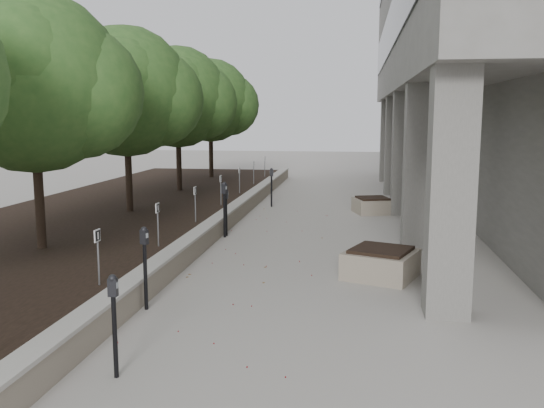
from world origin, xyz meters
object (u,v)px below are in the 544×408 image
Objects in this scene: crabapple_tree_5 at (211,118)px; planter_front at (381,263)px; crabapple_tree_4 at (178,119)px; parking_meter_2 at (145,268)px; parking_meter_5 at (271,187)px; crabapple_tree_3 at (127,119)px; parking_meter_4 at (226,212)px; planter_back at (373,205)px; parking_meter_3 at (224,210)px; parking_meter_1 at (114,326)px; crabapple_tree_2 at (35,121)px.

crabapple_tree_5 is 4.21× the size of planter_front.
crabapple_tree_4 is 13.11m from parking_meter_2.
crabapple_tree_5 is 7.53m from parking_meter_5.
parking_meter_4 is at bearing -21.63° from crabapple_tree_3.
parking_meter_2 reaches higher than parking_meter_5.
parking_meter_5 is at bearing -16.11° from crabapple_tree_4.
parking_meter_4 is 1.12× the size of planter_back.
parking_meter_4 is (3.25, -6.29, -2.48)m from crabapple_tree_4.
parking_meter_3 is (3.25, -1.51, -2.37)m from crabapple_tree_3.
parking_meter_1 is 0.95× the size of parking_meter_5.
crabapple_tree_2 reaches higher than parking_meter_5.
parking_meter_3 reaches higher than planter_front.
crabapple_tree_4 reaches higher than parking_meter_4.
parking_meter_4 is at bearing 91.29° from parking_meter_1.
crabapple_tree_5 is at bearing 90.00° from crabapple_tree_3.
crabapple_tree_4 is 8.04m from planter_back.
planter_front is at bearing -19.42° from parking_meter_3.
parking_meter_2 is (3.25, -12.47, -2.41)m from crabapple_tree_4.
parking_meter_4 is at bearing -109.35° from parking_meter_5.
crabapple_tree_3 reaches higher than parking_meter_4.
parking_meter_1 is 13.54m from planter_back.
crabapple_tree_2 is 4.73× the size of planter_back.
parking_meter_2 is at bearing -106.51° from parking_meter_5.
parking_meter_5 is (3.73, -1.08, -2.42)m from crabapple_tree_4.
planter_front is (7.23, -4.90, -2.82)m from crabapple_tree_3.
planter_back is at bearing 48.00° from crabapple_tree_2.
parking_meter_2 is 4.75m from planter_front.
parking_meter_3 is 1.17× the size of parking_meter_4.
crabapple_tree_4 is at bearing 90.00° from crabapple_tree_3.
parking_meter_1 reaches higher than planter_back.
crabapple_tree_2 is 4.74m from parking_meter_2.
parking_meter_2 is 1.11× the size of parking_meter_4.
parking_meter_3 is (-0.55, 8.50, 0.09)m from parking_meter_1.
parking_meter_2 is at bearing 99.82° from parking_meter_1.
crabapple_tree_2 is 5.52m from parking_meter_4.
crabapple_tree_2 is at bearing -90.00° from crabapple_tree_3.
parking_meter_2 reaches higher than parking_meter_1.
parking_meter_1 is 1.03× the size of parking_meter_4.
crabapple_tree_3 is 1.00× the size of crabapple_tree_5.
parking_meter_3 is 5.25m from planter_front.
crabapple_tree_5 is 3.90× the size of parking_meter_5.
crabapple_tree_5 is (0.00, 5.00, 0.00)m from crabapple_tree_4.
parking_meter_4 is at bearing -62.67° from crabapple_tree_4.
crabapple_tree_5 is 16.80m from planter_front.
crabapple_tree_5 reaches higher than parking_meter_5.
crabapple_tree_5 is at bearing 107.39° from parking_meter_5.
parking_meter_4 is (-0.55, 8.72, -0.02)m from parking_meter_1.
crabapple_tree_3 reaches higher than planter_front.
crabapple_tree_3 is 3.90× the size of parking_meter_5.
crabapple_tree_3 reaches higher than parking_meter_3.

